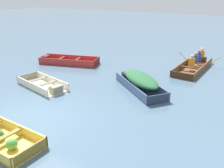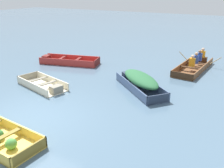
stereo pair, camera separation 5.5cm
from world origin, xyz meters
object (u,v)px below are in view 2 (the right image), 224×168
at_px(skiff_red_far_moored, 67,61).
at_px(rowboat_wooden_brown_with_crew, 195,65).
at_px(skiff_cream_near_moored, 44,85).
at_px(skiff_slate_blue_mid_moored, 140,81).

height_order(skiff_red_far_moored, rowboat_wooden_brown_with_crew, rowboat_wooden_brown_with_crew).
bearing_deg(rowboat_wooden_brown_with_crew, skiff_cream_near_moored, -129.96).
height_order(skiff_slate_blue_mid_moored, rowboat_wooden_brown_with_crew, rowboat_wooden_brown_with_crew).
relative_size(skiff_red_far_moored, rowboat_wooden_brown_with_crew, 0.93).
bearing_deg(skiff_slate_blue_mid_moored, skiff_cream_near_moored, -153.65).
bearing_deg(skiff_red_far_moored, skiff_cream_near_moored, -66.60).
height_order(skiff_slate_blue_mid_moored, skiff_red_far_moored, skiff_slate_blue_mid_moored).
bearing_deg(skiff_cream_near_moored, skiff_slate_blue_mid_moored, 26.35).
xyz_separation_m(skiff_cream_near_moored, skiff_slate_blue_mid_moored, (3.83, 1.89, 0.30)).
relative_size(skiff_cream_near_moored, skiff_red_far_moored, 0.76).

